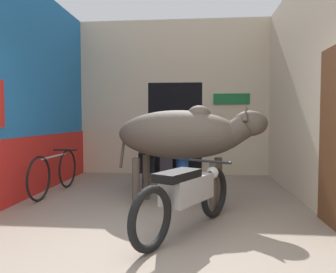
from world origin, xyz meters
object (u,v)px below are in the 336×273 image
object	(u,v)px
cow	(183,135)
motorcycle_far	(147,165)
motorcycle_near	(187,194)
bicycle	(55,172)
shopkeeper_seated	(167,148)
plastic_stool	(182,167)

from	to	relation	value
cow	motorcycle_far	xyz separation A→B (m)	(-0.72, 1.24, -0.62)
motorcycle_near	bicycle	bearing A→B (deg)	143.65
motorcycle_near	shopkeeper_seated	bearing A→B (deg)	99.22
motorcycle_near	motorcycle_far	distance (m)	2.49
plastic_stool	cow	bearing A→B (deg)	-87.18
motorcycle_near	plastic_stool	world-z (taller)	motorcycle_near
motorcycle_near	bicycle	size ratio (longest dim) A/B	1.01
cow	motorcycle_far	distance (m)	1.56
cow	bicycle	bearing A→B (deg)	165.28
motorcycle_near	motorcycle_far	world-z (taller)	motorcycle_near
shopkeeper_seated	plastic_stool	world-z (taller)	shopkeeper_seated
plastic_stool	bicycle	bearing A→B (deg)	-141.79
cow	motorcycle_near	size ratio (longest dim) A/B	1.27
shopkeeper_seated	motorcycle_far	bearing A→B (deg)	-105.63
cow	motorcycle_near	bearing A→B (deg)	-84.68
motorcycle_far	shopkeeper_seated	xyz separation A→B (m)	(0.28, 1.00, 0.23)
motorcycle_far	bicycle	bearing A→B (deg)	-155.57
cow	plastic_stool	xyz separation A→B (m)	(-0.11, 2.21, -0.79)
cow	shopkeeper_seated	size ratio (longest dim) A/B	1.87
motorcycle_far	bicycle	world-z (taller)	motorcycle_far
cow	motorcycle_near	distance (m)	1.27
motorcycle_far	bicycle	size ratio (longest dim) A/B	1.10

